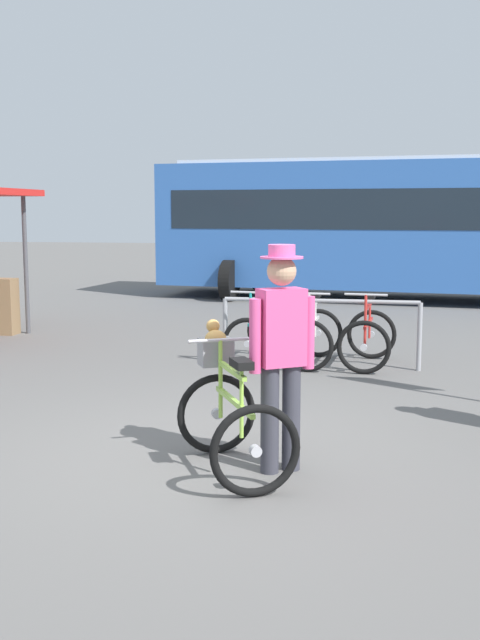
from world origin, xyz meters
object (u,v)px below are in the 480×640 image
featured_bicycle (230,407)px  racked_bike_red (368,338)px  racked_bike_teal (259,335)px  racked_bike_white (313,336)px  person_with_featured_bike (281,349)px  bus_distant (386,221)px

featured_bicycle → racked_bike_red: bearing=76.5°
racked_bike_teal → featured_bicycle: size_ratio=0.93×
racked_bike_white → person_with_featured_bike: bearing=-88.7°
racked_bike_white → racked_bike_red: bearing=-0.2°
racked_bike_red → person_with_featured_bike: bearing=-98.3°
racked_bike_red → racked_bike_white: bearing=179.8°
racked_bike_teal → bus_distant: bus_distant is taller
person_with_featured_bike → bus_distant: bus_distant is taller
racked_bike_teal → racked_bike_red: bearing=-0.2°
racked_bike_red → racked_bike_teal: bearing=179.8°
racked_bike_teal → bus_distant: 7.92m
racked_bike_teal → person_with_featured_bike: person_with_featured_bike is taller
racked_bike_white → bus_distant: (0.99, 7.62, 1.37)m
racked_bike_red → person_with_featured_bike: person_with_featured_bike is taller
racked_bike_teal → racked_bike_white: same height
featured_bicycle → person_with_featured_bike: 0.61m
racked_bike_white → person_with_featured_bike: 4.21m
featured_bicycle → person_with_featured_bike: (0.39, 0.00, 0.46)m
racked_bike_teal → racked_bike_white: size_ratio=1.05×
featured_bicycle → bus_distant: bus_distant is taller
racked_bike_red → featured_bicycle: (-1.00, -4.17, 0.12)m
racked_bike_teal → featured_bicycle: (0.40, -4.18, 0.12)m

